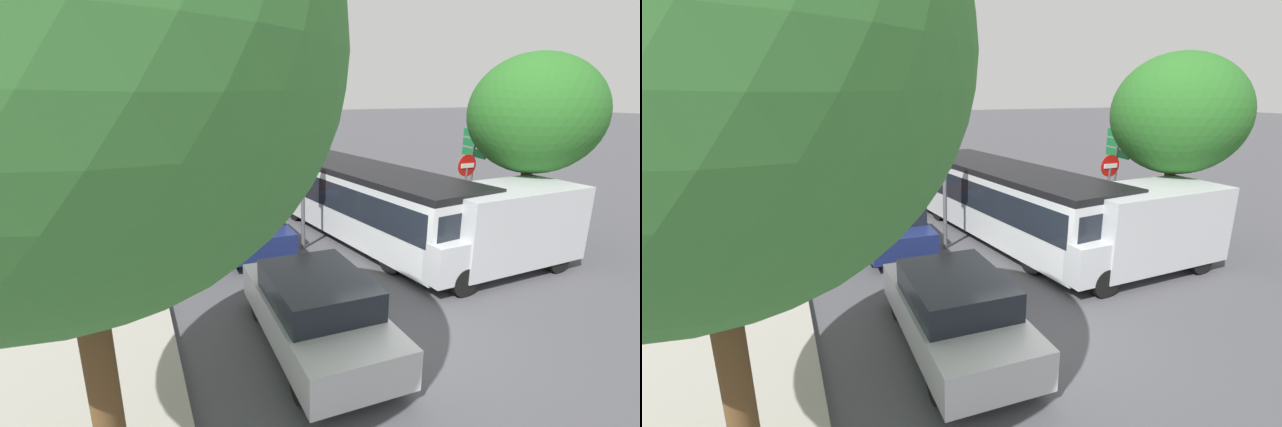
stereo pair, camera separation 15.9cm
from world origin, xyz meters
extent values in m
plane|color=#47474C|center=(0.00, 0.00, 0.00)|extent=(200.00, 200.00, 0.00)
cube|color=#9E998E|center=(-6.00, 15.68, 0.07)|extent=(3.20, 41.35, 0.14)
cube|color=silver|center=(2.03, 5.82, 1.23)|extent=(3.27, 9.16, 1.93)
cube|color=black|center=(2.03, 5.82, 1.57)|extent=(3.26, 8.80, 0.85)
cube|color=black|center=(2.03, 5.82, 2.29)|extent=(3.27, 9.16, 0.19)
cube|color=silver|center=(1.20, 14.27, 1.23)|extent=(2.99, 6.34, 1.93)
cube|color=black|center=(1.20, 14.27, 1.57)|extent=(2.99, 6.10, 0.85)
cube|color=black|center=(1.20, 14.27, 2.29)|extent=(2.99, 6.34, 0.19)
cylinder|color=black|center=(1.54, 10.75, 1.23)|extent=(1.86, 1.11, 1.78)
cube|color=black|center=(2.46, 1.40, 1.46)|extent=(2.12, 0.30, 1.04)
cylinder|color=black|center=(3.31, 3.06, 0.47)|extent=(0.37, 0.97, 0.94)
cylinder|color=black|center=(1.30, 2.87, 0.47)|extent=(0.37, 0.97, 0.94)
cylinder|color=black|center=(2.75, 8.77, 0.47)|extent=(0.37, 0.97, 0.94)
cylinder|color=black|center=(0.74, 8.58, 0.47)|extent=(0.37, 0.97, 0.94)
cylinder|color=black|center=(2.20, 14.37, 0.47)|extent=(0.37, 0.97, 0.94)
cylinder|color=black|center=(0.19, 14.17, 0.47)|extent=(0.37, 0.97, 0.94)
cube|color=teal|center=(-1.90, 31.35, 1.30)|extent=(3.16, 11.82, 2.04)
cube|color=black|center=(-1.90, 31.35, 1.66)|extent=(3.16, 11.23, 0.85)
cube|color=silver|center=(-1.90, 31.35, 2.42)|extent=(3.16, 11.82, 0.20)
cylinder|color=black|center=(-2.80, 35.27, 0.51)|extent=(0.35, 1.03, 1.02)
cylinder|color=black|center=(-0.62, 35.16, 0.51)|extent=(0.35, 1.03, 1.02)
cylinder|color=black|center=(-3.16, 27.90, 0.51)|extent=(0.35, 1.03, 1.02)
cylinder|color=black|center=(-0.98, 27.79, 0.51)|extent=(0.35, 1.03, 1.02)
cube|color=#B7BABF|center=(-1.94, 0.57, 0.62)|extent=(2.00, 4.39, 0.70)
cube|color=black|center=(-1.94, 0.46, 1.23)|extent=(1.77, 2.33, 0.53)
cylinder|color=black|center=(-2.65, 1.98, 0.33)|extent=(0.25, 0.67, 0.66)
cylinder|color=black|center=(-1.11, 1.92, 0.33)|extent=(0.25, 0.67, 0.66)
cylinder|color=black|center=(-2.76, -0.78, 0.33)|extent=(0.25, 0.67, 0.66)
cylinder|color=black|center=(-1.22, -0.85, 0.33)|extent=(0.25, 0.67, 0.66)
cube|color=navy|center=(-1.69, 6.40, 0.61)|extent=(1.99, 4.37, 0.70)
cube|color=black|center=(-1.69, 6.30, 1.23)|extent=(1.76, 2.32, 0.53)
cylinder|color=black|center=(-2.40, 7.80, 0.33)|extent=(0.25, 0.66, 0.66)
cylinder|color=black|center=(-0.87, 7.74, 0.33)|extent=(0.25, 0.66, 0.66)
cylinder|color=black|center=(-2.51, 5.05, 0.33)|extent=(0.25, 0.66, 0.66)
cylinder|color=black|center=(-0.98, 4.99, 0.33)|extent=(0.25, 0.66, 0.66)
cube|color=#B21E19|center=(-1.79, 11.34, 0.60)|extent=(1.96, 4.30, 0.68)
cube|color=black|center=(-1.79, 11.24, 1.21)|extent=(1.73, 2.28, 0.52)
cylinder|color=black|center=(-2.49, 12.72, 0.32)|extent=(0.25, 0.65, 0.64)
cylinder|color=black|center=(-0.98, 12.66, 0.32)|extent=(0.25, 0.65, 0.64)
cylinder|color=black|center=(-2.60, 10.02, 0.32)|extent=(0.25, 0.65, 0.64)
cylinder|color=black|center=(-1.09, 9.96, 0.32)|extent=(0.25, 0.65, 0.64)
cube|color=#47474C|center=(-1.84, 16.79, 0.62)|extent=(2.01, 4.41, 0.70)
cube|color=black|center=(-1.84, 16.69, 1.24)|extent=(1.78, 2.34, 0.54)
cylinder|color=black|center=(-2.55, 18.21, 0.33)|extent=(0.25, 0.67, 0.66)
cylinder|color=black|center=(-1.01, 18.15, 0.33)|extent=(0.25, 0.67, 0.66)
cylinder|color=black|center=(-2.66, 15.44, 0.33)|extent=(0.25, 0.67, 0.66)
cylinder|color=black|center=(-1.12, 15.38, 0.33)|extent=(0.25, 0.67, 0.66)
cube|color=#B7BABF|center=(4.19, 1.90, 1.31)|extent=(4.13, 2.07, 2.00)
cube|color=#B7BABF|center=(1.69, 1.85, 0.84)|extent=(0.93, 1.92, 1.00)
cylinder|color=black|center=(2.10, 1.02, 0.36)|extent=(0.72, 0.25, 0.72)
cylinder|color=black|center=(2.07, 2.70, 0.36)|extent=(0.72, 0.25, 0.72)
cylinder|color=black|center=(5.40, 1.08, 0.36)|extent=(0.72, 0.25, 0.72)
cylinder|color=black|center=(5.37, 2.76, 0.36)|extent=(0.72, 0.25, 0.72)
cylinder|color=#56595E|center=(-0.18, 5.55, 1.70)|extent=(0.12, 0.12, 3.40)
cube|color=black|center=(-0.18, 5.55, 2.95)|extent=(0.33, 0.25, 0.90)
sphere|color=red|center=(-0.18, 5.40, 3.23)|extent=(0.18, 0.18, 0.18)
sphere|color=#EAAD14|center=(-0.18, 5.40, 2.95)|extent=(0.18, 0.18, 0.18)
sphere|color=green|center=(-0.18, 5.40, 2.67)|extent=(0.18, 0.18, 0.18)
cylinder|color=#56595E|center=(4.88, 4.22, 1.20)|extent=(0.08, 0.08, 2.40)
cylinder|color=red|center=(4.88, 4.22, 2.47)|extent=(0.70, 0.03, 0.70)
cube|color=white|center=(4.88, 4.20, 2.47)|extent=(0.50, 0.04, 0.14)
cylinder|color=#56595E|center=(6.39, 5.57, 1.80)|extent=(0.10, 0.10, 3.60)
cube|color=#197A38|center=(6.39, 5.57, 3.30)|extent=(0.31, 1.39, 0.28)
cube|color=#197A38|center=(6.39, 5.57, 2.96)|extent=(0.31, 1.39, 0.28)
cube|color=#197A38|center=(6.39, 5.57, 2.62)|extent=(0.31, 1.39, 0.28)
cylinder|color=#51381E|center=(-5.35, -1.60, 1.63)|extent=(0.32, 0.32, 3.27)
ellipsoid|color=#3D7F38|center=(-5.35, -1.60, 5.05)|extent=(5.15, 5.15, 4.75)
cylinder|color=#51381E|center=(-5.39, 8.08, 1.50)|extent=(0.36, 0.36, 3.00)
ellipsoid|color=#1E561E|center=(-5.39, 8.08, 4.71)|extent=(4.06, 4.06, 4.55)
ellipsoid|color=#286623|center=(-5.04, 7.57, 4.02)|extent=(2.44, 2.44, 2.50)
cylinder|color=#51381E|center=(-5.20, 18.58, 1.65)|extent=(0.31, 0.31, 3.31)
ellipsoid|color=#286623|center=(-5.20, 18.58, 4.40)|extent=(3.20, 3.20, 2.92)
cylinder|color=#51381E|center=(-5.39, 28.57, 1.25)|extent=(0.24, 0.24, 2.49)
ellipsoid|color=#286623|center=(-5.39, 28.57, 4.14)|extent=(4.21, 4.21, 4.38)
ellipsoid|color=#1E561E|center=(-5.73, 28.40, 3.48)|extent=(2.53, 2.53, 2.41)
cylinder|color=#51381E|center=(6.28, 3.15, 1.38)|extent=(0.33, 0.33, 2.76)
ellipsoid|color=#286623|center=(6.28, 3.15, 4.08)|extent=(3.84, 3.84, 3.52)
camera|label=1|loc=(-4.81, -6.10, 4.72)|focal=24.00mm
camera|label=2|loc=(-4.67, -6.17, 4.72)|focal=24.00mm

